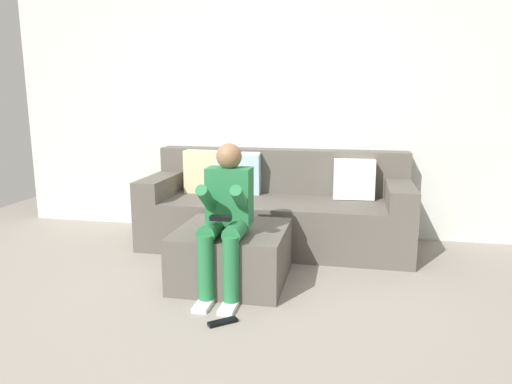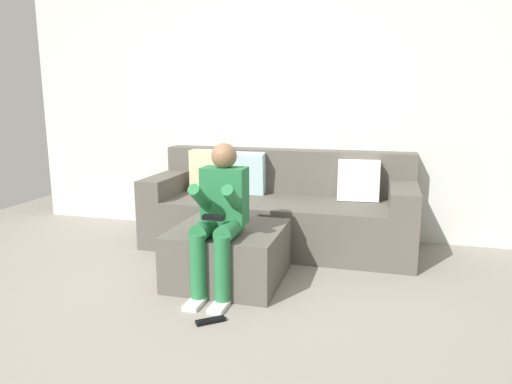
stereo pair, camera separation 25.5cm
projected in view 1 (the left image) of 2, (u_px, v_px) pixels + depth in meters
The scene contains 6 objects.
ground_plane at pixel (197, 324), 2.85m from camera, with size 6.73×6.73×0.00m, color gray.
wall_back at pixel (263, 92), 4.62m from camera, with size 5.18×0.10×2.79m, color silver.
couch_sectional at pixel (276, 209), 4.37m from camera, with size 2.39×0.92×0.86m.
ottoman at pixel (232, 255), 3.49m from camera, with size 0.79×0.77×0.41m, color #59544C.
person_seated at pixel (226, 214), 3.22m from camera, with size 0.31×0.57×1.04m.
remote_near_ottoman at pixel (223, 322), 2.86m from camera, with size 0.18×0.05×0.02m, color black.
Camera 1 is at (0.87, -2.51, 1.35)m, focal length 33.07 mm.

